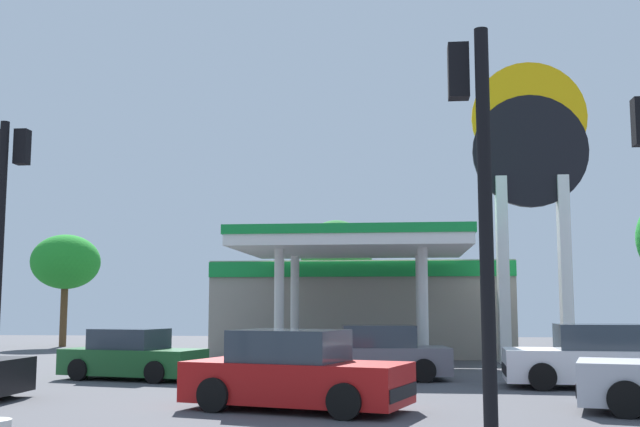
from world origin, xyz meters
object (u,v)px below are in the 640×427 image
station_pole_sign (531,171)px  car_2 (374,355)px  tree_0 (66,262)px  car_0 (132,356)px  car_3 (296,374)px  car_6 (595,359)px  tree_1 (336,258)px  traffic_signal_2 (486,357)px

station_pole_sign → car_2: bearing=-129.3°
car_2 → tree_0: size_ratio=0.77×
car_0 → car_3: (5.42, -5.90, 0.07)m
car_0 → station_pole_sign: bearing=31.1°
car_3 → car_6: 8.47m
tree_0 → tree_1: (13.93, 0.74, 0.16)m
station_pole_sign → car_2: station_pole_sign is taller
car_6 → tree_0: size_ratio=0.80×
car_2 → traffic_signal_2: size_ratio=0.91×
car_3 → tree_1: bearing=92.9°
traffic_signal_2 → tree_1: (-4.08, 31.23, 2.91)m
car_0 → car_6: (12.34, -1.01, 0.08)m
tree_1 → car_6: bearing=-66.5°
car_2 → car_6: car_6 is taller
car_2 → traffic_signal_2: bearing=-83.6°
car_2 → tree_1: 17.59m
car_0 → tree_0: (-9.68, 16.88, 3.65)m
car_6 → traffic_signal_2: traffic_signal_2 is taller
station_pole_sign → car_3: station_pole_sign is taller
car_0 → car_3: bearing=-47.4°
car_0 → tree_1: bearing=76.4°
station_pole_sign → car_0: station_pole_sign is taller
car_3 → tree_1: tree_1 is taller
car_2 → car_6: size_ratio=0.96×
car_6 → tree_0: 28.59m
car_2 → station_pole_sign: bearing=50.7°
car_2 → car_3: 6.64m
station_pole_sign → car_6: station_pole_sign is taller
station_pole_sign → car_0: bearing=-148.9°
tree_0 → car_6: bearing=-39.1°
station_pole_sign → car_2: size_ratio=2.54×
station_pole_sign → tree_1: station_pole_sign is taller
car_2 → traffic_signal_2: traffic_signal_2 is taller
car_6 → traffic_signal_2: size_ratio=0.95×
car_2 → tree_0: 23.39m
station_pole_sign → car_6: (0.03, -8.42, -6.27)m
car_0 → traffic_signal_2: (8.33, -13.62, 0.91)m
car_0 → car_6: size_ratio=0.92×
station_pole_sign → car_3: (-6.89, -13.31, -6.28)m
tree_1 → station_pole_sign: bearing=-51.7°
car_0 → tree_1: tree_1 is taller
car_0 → car_3: car_3 is taller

